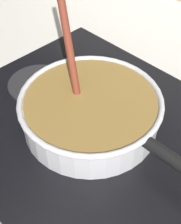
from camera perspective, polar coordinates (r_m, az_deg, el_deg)
ground at (r=0.56m, az=-12.21°, el=-16.02°), size 2.40×1.60×0.04m
hob_plate at (r=0.62m, az=0.00°, el=-2.47°), size 0.56×0.48×0.01m
burner_ring at (r=0.62m, az=0.00°, el=-1.84°), size 0.16×0.16×0.01m
spare_burner at (r=0.71m, az=-9.55°, el=5.15°), size 0.13×0.13×0.01m
cooking_pan at (r=0.59m, az=0.05°, el=0.36°), size 0.39×0.27×0.31m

